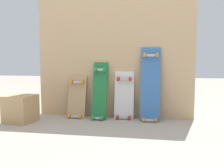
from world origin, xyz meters
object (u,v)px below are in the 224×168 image
skateboard_natural (77,99)px  wooden_crate (21,109)px  skateboard_green (99,94)px  skateboard_white (124,98)px  skateboard_blue (150,88)px

skateboard_natural → wooden_crate: (-0.53, -0.31, -0.06)m
skateboard_green → wooden_crate: (-0.81, -0.29, -0.14)m
skateboard_white → wooden_crate: skateboard_white is taller
skateboard_green → skateboard_white: size_ratio=1.16×
skateboard_green → skateboard_white: 0.28m
skateboard_natural → skateboard_green: (0.28, -0.02, 0.08)m
wooden_crate → skateboard_natural: bearing=30.3°
skateboard_natural → skateboard_blue: skateboard_blue is taller
skateboard_natural → wooden_crate: bearing=-149.7°
skateboard_green → wooden_crate: size_ratio=2.46×
skateboard_blue → skateboard_white: bearing=172.8°
skateboard_green → skateboard_blue: bearing=1.2°
skateboard_natural → skateboard_green: bearing=-4.8°
skateboard_blue → wooden_crate: skateboard_blue is taller
skateboard_green → wooden_crate: skateboard_green is taller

